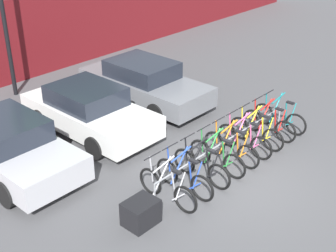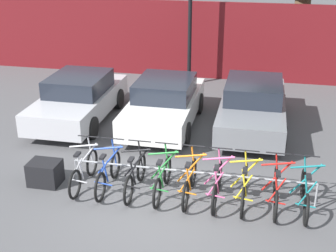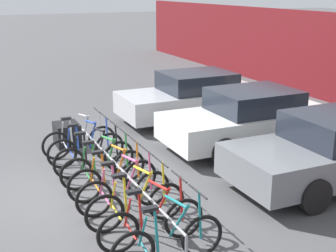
% 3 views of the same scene
% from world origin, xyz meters
% --- Properties ---
extents(ground_plane, '(120.00, 120.00, 0.00)m').
position_xyz_m(ground_plane, '(0.00, 0.00, 0.00)').
color(ground_plane, '#4C4C4F').
extents(hoarding_wall, '(36.00, 0.16, 2.93)m').
position_xyz_m(hoarding_wall, '(0.00, 9.50, 1.47)').
color(hoarding_wall, maroon).
rests_on(hoarding_wall, ground).
extents(bike_rack, '(5.36, 0.04, 0.57)m').
position_xyz_m(bike_rack, '(0.61, 0.68, 0.50)').
color(bike_rack, gray).
rests_on(bike_rack, ground).
extents(bicycle_silver, '(0.68, 1.71, 1.05)m').
position_xyz_m(bicycle_silver, '(-1.80, 0.53, 0.38)').
color(bicycle_silver, black).
rests_on(bicycle_silver, ground).
extents(bicycle_blue, '(0.68, 1.71, 1.05)m').
position_xyz_m(bicycle_blue, '(-1.22, 0.53, 0.38)').
color(bicycle_blue, black).
rests_on(bicycle_blue, ground).
extents(bicycle_black, '(0.68, 1.71, 1.05)m').
position_xyz_m(bicycle_black, '(-0.60, 0.53, 0.38)').
color(bicycle_black, black).
rests_on(bicycle_black, ground).
extents(bicycle_green, '(0.68, 1.71, 1.05)m').
position_xyz_m(bicycle_green, '(0.02, 0.53, 0.38)').
color(bicycle_green, black).
rests_on(bicycle_green, ground).
extents(bicycle_orange, '(0.68, 1.71, 1.05)m').
position_xyz_m(bicycle_orange, '(0.62, 0.53, 0.38)').
color(bicycle_orange, black).
rests_on(bicycle_orange, ground).
extents(bicycle_pink, '(0.68, 1.71, 1.05)m').
position_xyz_m(bicycle_pink, '(1.21, 0.53, 0.38)').
color(bicycle_pink, black).
rests_on(bicycle_pink, ground).
extents(bicycle_yellow, '(0.68, 1.71, 1.05)m').
position_xyz_m(bicycle_yellow, '(1.78, 0.53, 0.38)').
color(bicycle_yellow, black).
rests_on(bicycle_yellow, ground).
extents(bicycle_red, '(0.68, 1.71, 1.05)m').
position_xyz_m(bicycle_red, '(2.43, 0.53, 0.38)').
color(bicycle_red, black).
rests_on(bicycle_red, ground).
extents(bicycle_teal, '(0.68, 1.71, 1.05)m').
position_xyz_m(bicycle_teal, '(3.02, 0.53, 0.38)').
color(bicycle_teal, black).
rests_on(bicycle_teal, ground).
extents(car_silver, '(1.91, 4.24, 1.40)m').
position_xyz_m(car_silver, '(-3.41, 4.30, 0.69)').
color(car_silver, '#B7B7BC').
rests_on(car_silver, ground).
extents(car_white, '(1.91, 4.20, 1.40)m').
position_xyz_m(car_white, '(-0.78, 4.44, 0.69)').
color(car_white, silver).
rests_on(car_white, ground).
extents(car_grey, '(1.91, 4.51, 1.40)m').
position_xyz_m(car_grey, '(1.76, 4.78, 0.69)').
color(car_grey, slate).
rests_on(car_grey, ground).
extents(cargo_crate, '(0.70, 0.56, 0.55)m').
position_xyz_m(cargo_crate, '(-2.71, 0.44, 0.28)').
color(cargo_crate, black).
rests_on(cargo_crate, ground).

